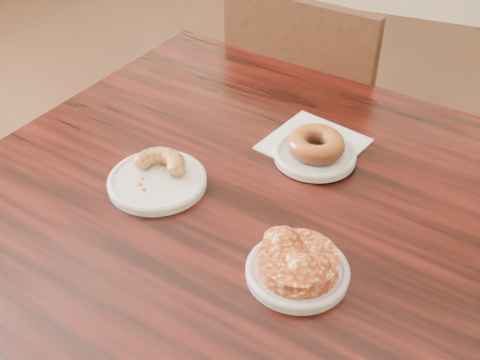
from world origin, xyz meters
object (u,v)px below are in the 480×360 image
at_px(glazed_donut, 316,144).
at_px(cruller_fragment, 156,172).
at_px(chair_far, 318,132).
at_px(cafe_table, 240,337).
at_px(apple_fritter, 298,259).

xyz_separation_m(glazed_donut, cruller_fragment, (-0.24, -0.17, -0.01)).
relative_size(chair_far, glazed_donut, 8.62).
bearing_deg(cafe_table, cruller_fragment, -164.11).
relative_size(apple_fritter, cruller_fragment, 1.45).
relative_size(chair_far, apple_fritter, 5.61).
bearing_deg(chair_far, glazed_donut, 112.76).
height_order(chair_far, glazed_donut, chair_far).
height_order(cafe_table, apple_fritter, apple_fritter).
bearing_deg(cruller_fragment, glazed_donut, 34.96).
bearing_deg(apple_fritter, glazed_donut, 100.03).
distance_m(glazed_donut, cruller_fragment, 0.29).
relative_size(cafe_table, apple_fritter, 6.07).
bearing_deg(chair_far, apple_fritter, 112.27).
bearing_deg(glazed_donut, chair_far, 101.44).
relative_size(cafe_table, cruller_fragment, 8.82).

